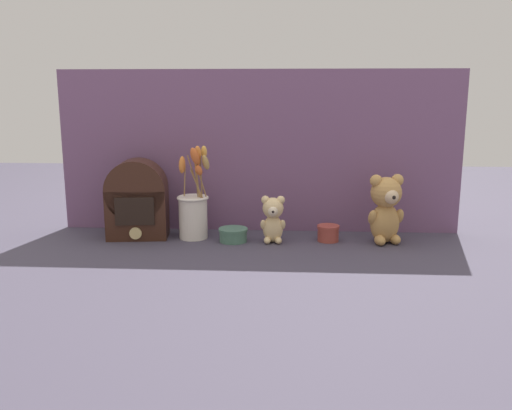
{
  "coord_description": "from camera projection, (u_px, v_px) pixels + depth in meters",
  "views": [
    {
      "loc": [
        0.11,
        -1.79,
        0.51
      ],
      "look_at": [
        0.0,
        0.02,
        0.13
      ],
      "focal_mm": 38.0,
      "sensor_mm": 36.0,
      "label": 1
    }
  ],
  "objects": [
    {
      "name": "decorative_tin_short",
      "position": [
        233.0,
        234.0,
        1.87
      ],
      "size": [
        0.1,
        0.1,
        0.05
      ],
      "color": "#47705B",
      "rests_on": "ground"
    },
    {
      "name": "ground_plane",
      "position": [
        256.0,
        242.0,
        1.86
      ],
      "size": [
        4.0,
        4.0,
        0.0
      ],
      "primitive_type": "plane",
      "color": "#3D3847"
    },
    {
      "name": "flower_vase",
      "position": [
        193.0,
        210.0,
        1.89
      ],
      "size": [
        0.13,
        0.13,
        0.33
      ],
      "color": "silver",
      "rests_on": "ground"
    },
    {
      "name": "teddy_bear_large",
      "position": [
        386.0,
        208.0,
        1.83
      ],
      "size": [
        0.13,
        0.12,
        0.24
      ],
      "color": "tan",
      "rests_on": "ground"
    },
    {
      "name": "teddy_bear_medium",
      "position": [
        273.0,
        218.0,
        1.84
      ],
      "size": [
        0.09,
        0.08,
        0.16
      ],
      "color": "#DBBC84",
      "rests_on": "ground"
    },
    {
      "name": "decorative_tin_tall",
      "position": [
        328.0,
        233.0,
        1.87
      ],
      "size": [
        0.08,
        0.08,
        0.06
      ],
      "color": "#993D33",
      "rests_on": "ground"
    },
    {
      "name": "vintage_radio",
      "position": [
        137.0,
        200.0,
        1.9
      ],
      "size": [
        0.22,
        0.15,
        0.28
      ],
      "color": "#381E14",
      "rests_on": "ground"
    },
    {
      "name": "backdrop_wall",
      "position": [
        258.0,
        152.0,
        1.97
      ],
      "size": [
        1.46,
        0.02,
        0.59
      ],
      "color": "#704C70",
      "rests_on": "ground"
    }
  ]
}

